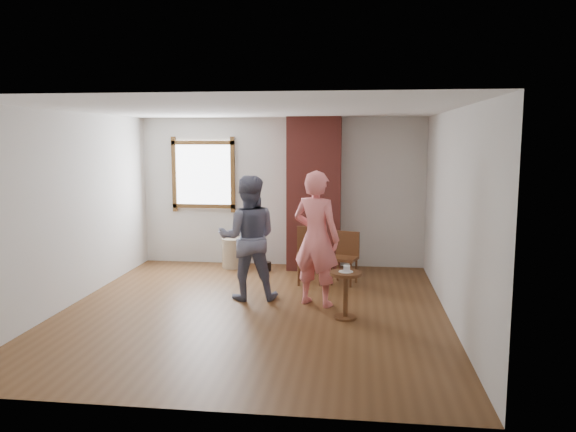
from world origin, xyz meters
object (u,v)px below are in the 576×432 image
Objects in this scene: dining_chair_right at (346,255)px; person_pink at (316,238)px; dining_chair_left at (310,252)px; side_table at (346,287)px; man at (248,238)px; stoneware_crock at (234,253)px.

person_pink is (-0.37, -1.20, 0.46)m from dining_chair_right.
dining_chair_left is at bearing -57.83° from person_pink.
side_table is at bearing 149.92° from person_pink.
man reaches higher than side_table.
dining_chair_right is at bearing -22.91° from stoneware_crock.
dining_chair_left is 1.46× the size of side_table.
person_pink reaches higher than stoneware_crock.
stoneware_crock is 2.66m from person_pink.
dining_chair_right is at bearing -83.97° from person_pink.
dining_chair_left is 0.48× the size of person_pink.
person_pink is (1.59, -2.03, 0.66)m from stoneware_crock.
person_pink is (0.18, -1.18, 0.42)m from dining_chair_left.
side_table is (0.60, -1.73, -0.09)m from dining_chair_left.
dining_chair_right is 1.76m from side_table.
person_pink is at bearing 160.83° from man.
man is 0.98m from person_pink.
dining_chair_right reaches higher than side_table.
side_table is at bearing 143.21° from man.
man is at bearing 12.91° from person_pink.
stoneware_crock is at bearing -80.02° from man.
dining_chair_left is 0.56m from dining_chair_right.
dining_chair_left is 1.32m from man.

